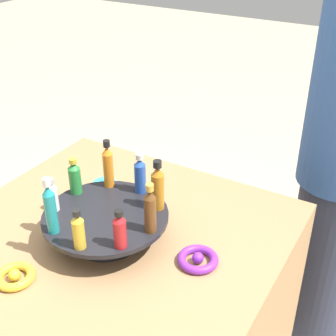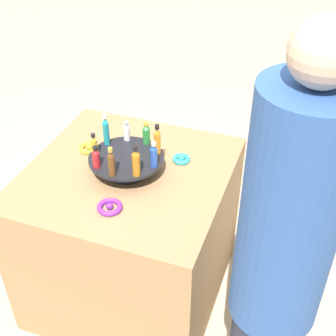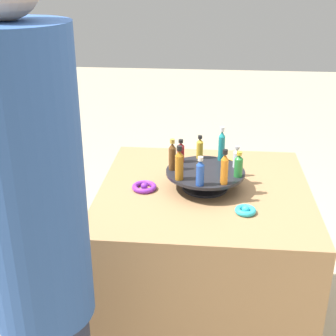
% 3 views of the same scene
% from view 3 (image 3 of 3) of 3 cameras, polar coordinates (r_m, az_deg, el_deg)
% --- Properties ---
extents(ground_plane, '(12.00, 12.00, 0.00)m').
position_cam_3_polar(ground_plane, '(2.40, 3.89, -19.16)').
color(ground_plane, tan).
extents(party_table, '(0.87, 0.87, 0.77)m').
position_cam_3_polar(party_table, '(2.15, 4.18, -11.65)').
color(party_table, '#9E754C').
rests_on(party_table, ground_plane).
extents(display_stand, '(0.32, 0.32, 0.08)m').
position_cam_3_polar(display_stand, '(1.93, 4.56, -1.04)').
color(display_stand, black).
rests_on(display_stand, party_table).
extents(bottle_red, '(0.03, 0.03, 0.10)m').
position_cam_3_polar(bottle_red, '(1.99, 1.56, 2.00)').
color(bottle_red, '#B21E23').
rests_on(bottle_red, display_stand).
extents(bottle_brown, '(0.03, 0.03, 0.13)m').
position_cam_3_polar(bottle_brown, '(1.90, 0.51, 1.45)').
color(bottle_brown, brown).
rests_on(bottle_brown, display_stand).
extents(bottle_amber, '(0.03, 0.03, 0.14)m').
position_cam_3_polar(bottle_amber, '(1.82, 1.38, 0.46)').
color(bottle_amber, '#AD6B19').
rests_on(bottle_amber, display_stand).
extents(bottle_blue, '(0.03, 0.03, 0.12)m').
position_cam_3_polar(bottle_blue, '(1.78, 3.94, -0.51)').
color(bottle_blue, '#234CAD').
rests_on(bottle_blue, display_stand).
extents(bottle_orange, '(0.03, 0.03, 0.14)m').
position_cam_3_polar(bottle_orange, '(1.79, 6.90, -0.04)').
color(bottle_orange, orange).
rests_on(bottle_orange, display_stand).
extents(bottle_green, '(0.03, 0.03, 0.11)m').
position_cam_3_polar(bottle_green, '(1.87, 8.60, 0.35)').
color(bottle_green, '#288438').
rests_on(bottle_green, display_stand).
extents(bottle_clear, '(0.03, 0.03, 0.09)m').
position_cam_3_polar(bottle_clear, '(1.96, 8.37, 1.28)').
color(bottle_clear, silver).
rests_on(bottle_clear, display_stand).
extents(bottle_teal, '(0.03, 0.03, 0.15)m').
position_cam_3_polar(bottle_teal, '(2.01, 6.55, 2.80)').
color(bottle_teal, teal).
rests_on(bottle_teal, display_stand).
extents(bottle_gold, '(0.03, 0.03, 0.10)m').
position_cam_3_polar(bottle_gold, '(2.03, 3.90, 2.47)').
color(bottle_gold, gold).
rests_on(bottle_gold, display_stand).
extents(ribbon_bow_purple, '(0.10, 0.10, 0.03)m').
position_cam_3_polar(ribbon_bow_purple, '(1.94, -2.91, -2.31)').
color(ribbon_bow_purple, purple).
rests_on(ribbon_bow_purple, party_table).
extents(ribbon_bow_teal, '(0.08, 0.08, 0.03)m').
position_cam_3_polar(ribbon_bow_teal, '(1.78, 9.42, -5.11)').
color(ribbon_bow_teal, '#2DB7CC').
rests_on(ribbon_bow_teal, party_table).
extents(ribbon_bow_gold, '(0.09, 0.09, 0.03)m').
position_cam_3_polar(ribbon_bow_gold, '(2.17, 7.13, 0.47)').
color(ribbon_bow_gold, gold).
rests_on(ribbon_bow_gold, party_table).
extents(person_figure, '(0.29, 0.29, 1.68)m').
position_cam_3_polar(person_figure, '(1.38, -15.30, -11.78)').
color(person_figure, '#282D42').
rests_on(person_figure, ground_plane).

